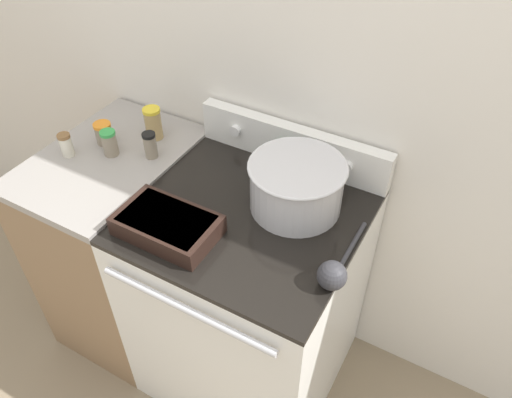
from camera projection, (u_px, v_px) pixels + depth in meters
kitchen_wall at (304, 73)px, 1.65m from camera, size 8.00×0.05×2.50m
stove_range at (249, 300)px, 1.93m from camera, size 0.73×0.72×0.92m
control_panel at (293, 145)px, 1.78m from camera, size 0.73×0.07×0.15m
side_counter at (128, 243)px, 2.14m from camera, size 0.48×0.69×0.93m
mixing_bowl at (297, 184)px, 1.59m from camera, size 0.32×0.32×0.17m
casserole_dish at (167, 224)px, 1.53m from camera, size 0.31×0.19×0.07m
ladle at (333, 273)px, 1.38m from camera, size 0.09×0.32×0.09m
spice_jar_black_cap at (150, 145)px, 1.80m from camera, size 0.05×0.05×0.10m
spice_jar_yellow_cap at (153, 123)px, 1.88m from camera, size 0.07×0.07×0.13m
spice_jar_green_cap at (110, 143)px, 1.81m from camera, size 0.06×0.06×0.10m
spice_jar_orange_cap at (104, 133)px, 1.87m from camera, size 0.07×0.07×0.09m
spice_jar_brown_cap at (66, 145)px, 1.81m from camera, size 0.05×0.05×0.09m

